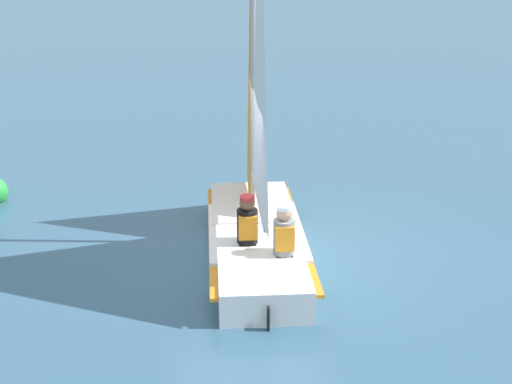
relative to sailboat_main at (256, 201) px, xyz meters
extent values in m
plane|color=#38607A|center=(-0.01, -0.05, -0.93)|extent=(260.00, 260.00, 0.00)
cube|color=white|center=(-0.01, -0.05, -0.70)|extent=(1.93, 2.56, 0.45)
cube|color=white|center=(-0.40, -1.62, -0.70)|extent=(0.99, 1.12, 0.45)
cube|color=white|center=(0.38, 1.52, -0.70)|extent=(1.40, 1.22, 0.45)
cube|color=orange|center=(-0.01, -0.05, -0.55)|extent=(2.38, 4.29, 0.05)
cube|color=silver|center=(-0.29, -1.15, -0.45)|extent=(1.72, 2.13, 0.04)
cylinder|color=#B7B7BC|center=(-0.14, -0.55, 2.34)|extent=(0.08, 0.08, 5.63)
cylinder|color=#B7B7BC|center=(0.14, 0.56, 0.25)|extent=(0.62, 2.24, 0.07)
pyramid|color=white|center=(0.14, 0.56, 2.66)|extent=(0.58, 2.13, 4.75)
pyramid|color=orange|center=(-0.33, -1.31, 1.43)|extent=(0.39, 1.37, 3.62)
cube|color=black|center=(0.51, 2.04, -0.77)|extent=(0.05, 0.08, 0.32)
cube|color=black|center=(0.25, 0.37, -0.70)|extent=(0.30, 0.33, 0.45)
cylinder|color=black|center=(0.25, 0.37, -0.22)|extent=(0.36, 0.36, 0.50)
cube|color=orange|center=(0.25, 0.37, -0.20)|extent=(0.33, 0.39, 0.35)
sphere|color=brown|center=(0.25, 0.37, 0.13)|extent=(0.22, 0.22, 0.22)
cylinder|color=red|center=(0.25, 0.37, 0.21)|extent=(0.25, 0.25, 0.06)
cube|color=black|center=(-0.11, 0.89, -0.70)|extent=(0.30, 0.33, 0.45)
cylinder|color=gray|center=(-0.11, 0.89, -0.22)|extent=(0.36, 0.36, 0.50)
cube|color=orange|center=(-0.11, 0.89, -0.20)|extent=(0.33, 0.39, 0.35)
sphere|color=tan|center=(-0.11, 0.89, 0.13)|extent=(0.22, 0.22, 0.22)
cylinder|color=white|center=(-0.11, 0.89, 0.21)|extent=(0.25, 0.25, 0.06)
camera|label=1|loc=(3.06, 9.36, 3.68)|focal=50.00mm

